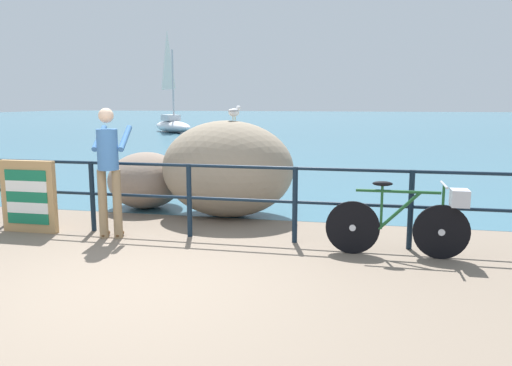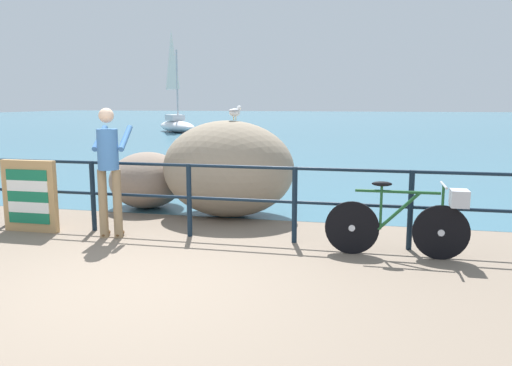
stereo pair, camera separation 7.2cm
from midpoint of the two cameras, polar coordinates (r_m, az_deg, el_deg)
ground_plane at (r=24.77m, az=7.14°, el=4.64°), size 120.00×120.00×0.10m
sea_surface at (r=52.83m, az=10.16°, el=6.98°), size 120.00×90.00×0.01m
promenade_railing at (r=7.07m, az=-7.24°, el=-0.90°), size 8.91×0.07×1.02m
bicycle at (r=6.37m, az=17.12°, el=-3.97°), size 1.70×0.48×0.92m
person_at_railing at (r=7.19m, az=-15.91°, el=1.82°), size 0.53×0.67×1.78m
folded_deckchair_stack at (r=7.97m, az=-23.83°, el=-1.36°), size 0.84×0.10×1.04m
breakwater_boulder_main at (r=8.26m, az=-2.91°, el=1.60°), size 2.16×1.59×1.57m
breakwater_boulder_left at (r=9.16m, az=-11.90°, el=0.34°), size 1.30×1.38×0.99m
seagull at (r=8.24m, az=-2.14°, el=8.02°), size 0.21×0.34×0.23m
sailboat at (r=31.55m, az=-8.87°, el=6.94°), size 3.98×4.08×6.16m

